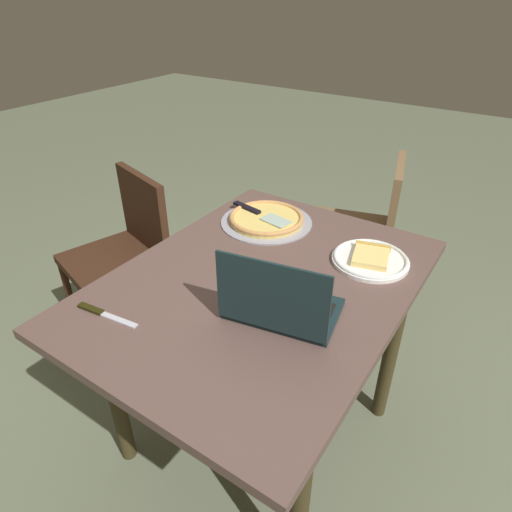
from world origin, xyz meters
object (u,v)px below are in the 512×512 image
Objects in this scene: table_knife at (101,313)px; chair_far at (364,226)px; pizza_plate at (370,259)px; dining_table at (260,304)px; pizza_tray at (266,219)px; chair_near at (126,249)px; laptop at (280,304)px.

table_knife is 0.25× the size of chair_far.
pizza_plate is at bearing 142.16° from table_knife.
pizza_plate is at bearing 139.50° from dining_table.
pizza_tray is at bearing -13.82° from chair_far.
dining_table is 0.51m from table_knife.
pizza_tray is at bearing 173.13° from table_knife.
table_knife is at bearing -37.84° from pizza_plate.
chair_near is at bearing -134.05° from table_knife.
laptop is at bearing 36.35° from pizza_tray.
pizza_tray is 0.43× the size of chair_near.
table_knife is at bearing -35.73° from dining_table.
pizza_plate is 0.85m from chair_far.
dining_table is at bearing 30.01° from pizza_tray.
laptop is 0.45m from pizza_plate.
chair_near reaches higher than pizza_plate.
chair_far is at bearing -171.23° from laptop.
table_knife is (0.71, -0.55, -0.01)m from pizza_plate.
dining_table is 5.52× the size of table_knife.
pizza_tray is 0.77m from chair_near.
pizza_plate is 0.31× the size of chair_near.
chair_far is (-0.74, -0.29, -0.29)m from pizza_plate.
laptop is 0.60m from pizza_tray.
laptop is at bearing 8.77° from chair_far.
table_knife is at bearing -58.32° from laptop.
chair_near is (0.17, -0.70, -0.29)m from pizza_tray.
pizza_plate is 0.31× the size of chair_far.
laptop is at bearing 73.46° from chair_near.
chair_far is (-1.04, -0.03, -0.17)m from dining_table.
table_knife is (0.41, -0.29, 0.10)m from dining_table.
chair_far reaches higher than chair_near.
pizza_tray is (-0.48, -0.35, -0.03)m from laptop.
dining_table is 1.38× the size of chair_near.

